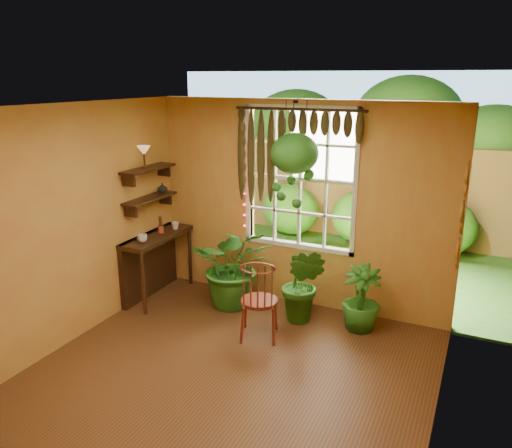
% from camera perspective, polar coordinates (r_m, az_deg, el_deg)
% --- Properties ---
extents(floor, '(4.50, 4.50, 0.00)m').
position_cam_1_polar(floor, '(5.19, -4.70, -18.40)').
color(floor, brown).
rests_on(floor, ground).
extents(ceiling, '(4.50, 4.50, 0.00)m').
position_cam_1_polar(ceiling, '(4.27, -5.56, 12.90)').
color(ceiling, white).
rests_on(ceiling, wall_back).
extents(wall_back, '(4.00, 0.00, 4.00)m').
position_cam_1_polar(wall_back, '(6.50, 4.90, 2.08)').
color(wall_back, gold).
rests_on(wall_back, floor).
extents(wall_left, '(0.00, 4.50, 4.50)m').
position_cam_1_polar(wall_left, '(5.78, -22.51, -1.00)').
color(wall_left, gold).
rests_on(wall_left, floor).
extents(wall_right, '(0.00, 4.50, 4.50)m').
position_cam_1_polar(wall_right, '(4.01, 20.79, -8.39)').
color(wall_right, gold).
rests_on(wall_right, floor).
extents(window, '(1.52, 0.10, 1.86)m').
position_cam_1_polar(window, '(6.45, 5.08, 5.15)').
color(window, white).
rests_on(window, wall_back).
extents(valance_vine, '(1.70, 0.12, 1.10)m').
position_cam_1_polar(valance_vine, '(6.28, 4.09, 10.19)').
color(valance_vine, '#311B0D').
rests_on(valance_vine, window).
extents(string_lights, '(0.03, 0.03, 1.54)m').
position_cam_1_polar(string_lights, '(6.66, -1.37, 6.00)').
color(string_lights, '#FF2633').
rests_on(string_lights, window).
extents(wall_plates, '(0.04, 0.32, 1.10)m').
position_cam_1_polar(wall_plates, '(5.64, 22.44, 0.71)').
color(wall_plates, beige).
rests_on(wall_plates, wall_right).
extents(counter_ledge, '(0.40, 1.20, 0.90)m').
position_cam_1_polar(counter_ledge, '(7.08, -11.83, -3.77)').
color(counter_ledge, '#311B0D').
rests_on(counter_ledge, floor).
extents(shelf_lower, '(0.25, 0.90, 0.04)m').
position_cam_1_polar(shelf_lower, '(6.82, -12.02, 2.88)').
color(shelf_lower, '#311B0D').
rests_on(shelf_lower, wall_left).
extents(shelf_upper, '(0.25, 0.90, 0.04)m').
position_cam_1_polar(shelf_upper, '(6.74, -12.22, 6.19)').
color(shelf_upper, '#311B0D').
rests_on(shelf_upper, wall_left).
extents(backyard, '(14.00, 10.00, 12.00)m').
position_cam_1_polar(backyard, '(10.84, 14.76, 7.05)').
color(backyard, '#275518').
rests_on(backyard, ground).
extents(windsor_chair, '(0.56, 0.57, 1.16)m').
position_cam_1_polar(windsor_chair, '(5.89, 0.34, -9.97)').
color(windsor_chair, maroon).
rests_on(windsor_chair, floor).
extents(potted_plant_left, '(1.26, 1.18, 1.14)m').
position_cam_1_polar(potted_plant_left, '(6.61, -2.50, -4.75)').
color(potted_plant_left, '#1F5416').
rests_on(potted_plant_left, floor).
extents(potted_plant_mid, '(0.59, 0.49, 0.99)m').
position_cam_1_polar(potted_plant_mid, '(6.23, 5.40, -6.91)').
color(potted_plant_mid, '#1F5416').
rests_on(potted_plant_mid, floor).
extents(potted_plant_right, '(0.59, 0.59, 0.81)m').
position_cam_1_polar(potted_plant_right, '(6.18, 11.93, -8.31)').
color(potted_plant_right, '#1F5416').
rests_on(potted_plant_right, floor).
extents(hanging_basket, '(0.59, 0.59, 1.28)m').
position_cam_1_polar(hanging_basket, '(6.11, 4.41, 7.23)').
color(hanging_basket, black).
rests_on(hanging_basket, ceiling).
extents(cup_a, '(0.13, 0.13, 0.11)m').
position_cam_1_polar(cup_a, '(6.63, -12.88, -1.59)').
color(cup_a, silver).
rests_on(cup_a, counter_ledge).
extents(cup_b, '(0.13, 0.13, 0.10)m').
position_cam_1_polar(cup_b, '(7.10, -9.21, -0.19)').
color(cup_b, beige).
rests_on(cup_b, counter_ledge).
extents(brush_jar, '(0.08, 0.08, 0.29)m').
position_cam_1_polar(brush_jar, '(6.95, -10.84, -0.08)').
color(brush_jar, brown).
rests_on(brush_jar, counter_ledge).
extents(shelf_vase, '(0.17, 0.17, 0.14)m').
position_cam_1_polar(shelf_vase, '(7.02, -10.66, 4.08)').
color(shelf_vase, '#B2AD99').
rests_on(shelf_vase, shelf_lower).
extents(tiffany_lamp, '(0.18, 0.18, 0.29)m').
position_cam_1_polar(tiffany_lamp, '(6.63, -12.69, 8.04)').
color(tiffany_lamp, '#573519').
rests_on(tiffany_lamp, shelf_upper).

